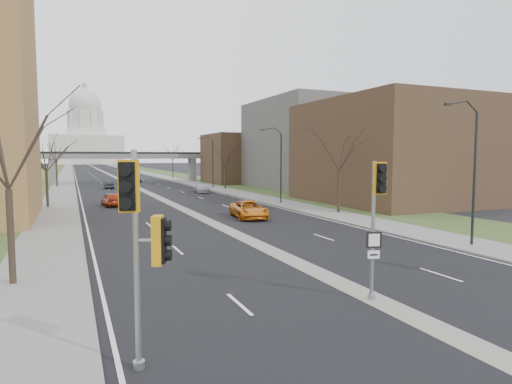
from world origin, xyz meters
TOP-DOWN VIEW (x-y plane):
  - ground at (0.00, 0.00)m, footprint 700.00×700.00m
  - road_surface at (0.00, 150.00)m, footprint 20.00×600.00m
  - median_strip at (0.00, 150.00)m, footprint 1.20×600.00m
  - sidewalk_right at (12.00, 150.00)m, footprint 4.00×600.00m
  - sidewalk_left at (-12.00, 150.00)m, footprint 4.00×600.00m
  - grass_verge_right at (18.00, 150.00)m, footprint 8.00×600.00m
  - grass_verge_left at (-18.00, 150.00)m, footprint 8.00×600.00m
  - commercial_block_near at (24.00, 28.00)m, footprint 16.00×20.00m
  - commercial_block_mid at (28.00, 52.00)m, footprint 18.00×22.00m
  - commercial_block_far at (22.00, 70.00)m, footprint 14.00×14.00m
  - pedestrian_bridge at (0.00, 80.00)m, footprint 34.00×3.00m
  - capitol at (0.00, 320.00)m, footprint 48.00×42.00m
  - streetlight_near at (10.99, 6.00)m, footprint 2.61×0.20m
  - streetlight_mid at (10.99, 32.00)m, footprint 2.61×0.20m
  - streetlight_far at (10.99, 58.00)m, footprint 2.61×0.20m
  - tree_left_a at (-13.00, 8.00)m, footprint 7.20×7.20m
  - tree_left_b at (-13.00, 38.00)m, footprint 6.75×6.75m
  - tree_left_c at (-13.00, 72.00)m, footprint 7.65×7.65m
  - tree_right_a at (13.00, 22.00)m, footprint 7.20×7.20m
  - tree_right_b at (13.00, 55.00)m, footprint 6.30×6.30m
  - tree_right_c at (13.00, 95.00)m, footprint 7.65×7.65m
  - signal_pole_left at (-9.01, -1.72)m, footprint 1.29×0.95m
  - signal_pole_median at (-0.21, 0.23)m, footprint 0.70×0.89m
  - car_left_near at (-6.57, 37.19)m, footprint 2.21×4.60m
  - car_left_far at (-4.80, 63.96)m, footprint 1.48×3.89m
  - car_right_near at (3.89, 22.60)m, footprint 3.23×5.84m
  - car_right_mid at (7.56, 50.41)m, footprint 2.45×5.03m
  - car_right_far at (2.00, 80.85)m, footprint 1.98×3.88m

SIDE VIEW (x-z plane):
  - ground at x=0.00m, z-range 0.00..0.00m
  - median_strip at x=0.00m, z-range -0.01..0.01m
  - road_surface at x=0.00m, z-range 0.00..0.01m
  - grass_verge_right at x=18.00m, z-range 0.00..0.10m
  - grass_verge_left at x=-18.00m, z-range 0.00..0.10m
  - sidewalk_right at x=12.00m, z-range 0.00..0.12m
  - sidewalk_left at x=-12.00m, z-range 0.00..0.12m
  - car_right_far at x=2.00m, z-range 0.00..1.26m
  - car_left_far at x=-4.80m, z-range 0.00..1.27m
  - car_right_mid at x=7.56m, z-range 0.00..1.41m
  - car_left_near at x=-6.57m, z-range 0.00..1.52m
  - car_right_near at x=3.89m, z-range 0.00..1.55m
  - signal_pole_median at x=-0.21m, z-range 1.05..6.37m
  - signal_pole_left at x=-9.01m, z-range 0.88..6.54m
  - pedestrian_bridge at x=0.00m, z-range 1.62..8.07m
  - commercial_block_far at x=22.00m, z-range 0.00..10.00m
  - tree_right_b at x=13.00m, z-range 1.71..9.93m
  - commercial_block_near at x=24.00m, z-range 0.00..12.00m
  - tree_left_b at x=-13.00m, z-range 1.82..10.63m
  - tree_left_a at x=-13.00m, z-range 1.94..11.34m
  - tree_right_a at x=13.00m, z-range 1.94..11.34m
  - streetlight_near at x=10.99m, z-range 2.60..11.30m
  - streetlight_mid at x=10.99m, z-range 2.60..11.30m
  - streetlight_far at x=10.99m, z-range 2.60..11.30m
  - tree_left_c at x=-13.00m, z-range 2.05..12.04m
  - tree_right_c at x=13.00m, z-range 2.05..12.04m
  - commercial_block_mid at x=28.00m, z-range 0.00..15.00m
  - capitol at x=0.00m, z-range -9.28..46.47m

